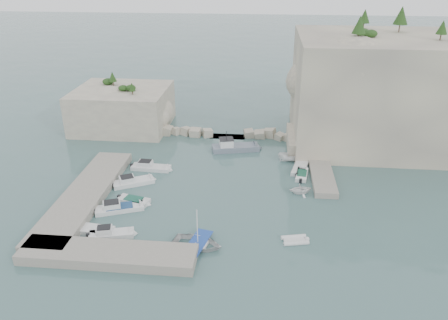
# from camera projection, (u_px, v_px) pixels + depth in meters

# --- Properties ---
(ground) EXTENTS (400.00, 400.00, 0.00)m
(ground) POSITION_uv_depth(u_px,v_px,m) (219.00, 202.00, 54.79)
(ground) COLOR #456867
(ground) RESTS_ON ground
(cliff_east) EXTENTS (26.00, 22.00, 17.00)m
(cliff_east) POSITION_uv_depth(u_px,v_px,m) (377.00, 90.00, 69.91)
(cliff_east) COLOR beige
(cliff_east) RESTS_ON ground
(cliff_terrace) EXTENTS (8.00, 10.00, 2.50)m
(cliff_terrace) POSITION_uv_depth(u_px,v_px,m) (313.00, 142.00, 69.35)
(cliff_terrace) COLOR beige
(cliff_terrace) RESTS_ON ground
(outcrop_west) EXTENTS (16.00, 14.00, 7.00)m
(outcrop_west) POSITION_uv_depth(u_px,v_px,m) (123.00, 108.00, 77.64)
(outcrop_west) COLOR beige
(outcrop_west) RESTS_ON ground
(quay_west) EXTENTS (5.00, 24.00, 1.10)m
(quay_west) POSITION_uv_depth(u_px,v_px,m) (85.00, 195.00, 55.16)
(quay_west) COLOR #9E9689
(quay_west) RESTS_ON ground
(quay_south) EXTENTS (18.00, 4.00, 1.10)m
(quay_south) POSITION_uv_depth(u_px,v_px,m) (108.00, 254.00, 44.17)
(quay_south) COLOR #9E9689
(quay_south) RESTS_ON ground
(ledge_east) EXTENTS (3.00, 16.00, 0.80)m
(ledge_east) POSITION_uv_depth(u_px,v_px,m) (320.00, 169.00, 62.44)
(ledge_east) COLOR #9E9689
(ledge_east) RESTS_ON ground
(breakwater) EXTENTS (28.00, 3.00, 1.40)m
(breakwater) POSITION_uv_depth(u_px,v_px,m) (227.00, 133.00, 74.43)
(breakwater) COLOR beige
(breakwater) RESTS_ON ground
(motorboat_a) EXTENTS (6.28, 2.24, 1.40)m
(motorboat_a) POSITION_uv_depth(u_px,v_px,m) (151.00, 169.00, 63.13)
(motorboat_a) COLOR silver
(motorboat_a) RESTS_ON ground
(motorboat_b) EXTENTS (6.23, 4.54, 1.40)m
(motorboat_b) POSITION_uv_depth(u_px,v_px,m) (134.00, 184.00, 59.08)
(motorboat_b) COLOR silver
(motorboat_b) RESTS_ON ground
(motorboat_c) EXTENTS (4.69, 2.65, 0.70)m
(motorboat_c) POSITION_uv_depth(u_px,v_px,m) (134.00, 202.00, 54.61)
(motorboat_c) COLOR silver
(motorboat_c) RESTS_ON ground
(motorboat_d) EXTENTS (6.58, 4.07, 1.40)m
(motorboat_d) POSITION_uv_depth(u_px,v_px,m) (120.00, 210.00, 52.93)
(motorboat_d) COLOR silver
(motorboat_d) RESTS_ON ground
(motorboat_e) EXTENTS (4.48, 2.24, 0.70)m
(motorboat_e) POSITION_uv_depth(u_px,v_px,m) (96.00, 232.00, 48.68)
(motorboat_e) COLOR silver
(motorboat_e) RESTS_ON ground
(motorboat_f) EXTENTS (5.51, 2.85, 1.40)m
(motorboat_f) POSITION_uv_depth(u_px,v_px,m) (112.00, 236.00, 47.96)
(motorboat_f) COLOR silver
(motorboat_f) RESTS_ON ground
(rowboat) EXTENTS (6.04, 4.90, 1.10)m
(rowboat) POSITION_uv_depth(u_px,v_px,m) (198.00, 246.00, 46.33)
(rowboat) COLOR silver
(rowboat) RESTS_ON ground
(inflatable_dinghy) EXTENTS (3.27, 2.11, 0.44)m
(inflatable_dinghy) POSITION_uv_depth(u_px,v_px,m) (295.00, 241.00, 47.13)
(inflatable_dinghy) COLOR silver
(inflatable_dinghy) RESTS_ON ground
(tender_east_a) EXTENTS (3.50, 3.21, 1.56)m
(tender_east_a) POSITION_uv_depth(u_px,v_px,m) (300.00, 193.00, 56.69)
(tender_east_a) COLOR white
(tender_east_a) RESTS_ON ground
(tender_east_b) EXTENTS (2.10, 4.48, 0.70)m
(tender_east_b) POSITION_uv_depth(u_px,v_px,m) (302.00, 177.00, 61.06)
(tender_east_b) COLOR white
(tender_east_b) RESTS_ON ground
(tender_east_c) EXTENTS (3.04, 5.87, 0.70)m
(tender_east_c) POSITION_uv_depth(u_px,v_px,m) (300.00, 170.00, 63.07)
(tender_east_c) COLOR silver
(tender_east_c) RESTS_ON ground
(tender_east_d) EXTENTS (4.43, 2.24, 1.63)m
(tender_east_d) POSITION_uv_depth(u_px,v_px,m) (292.00, 161.00, 65.75)
(tender_east_d) COLOR white
(tender_east_d) RESTS_ON ground
(work_boat) EXTENTS (8.40, 4.18, 2.20)m
(work_boat) POSITION_uv_depth(u_px,v_px,m) (235.00, 150.00, 69.35)
(work_boat) COLOR slate
(work_boat) RESTS_ON ground
(rowboat_mast) EXTENTS (0.10, 0.10, 4.20)m
(rowboat_mast) POSITION_uv_depth(u_px,v_px,m) (197.00, 225.00, 45.21)
(rowboat_mast) COLOR white
(rowboat_mast) RESTS_ON rowboat
(vegetation) EXTENTS (53.48, 13.88, 13.40)m
(vegetation) POSITION_uv_depth(u_px,v_px,m) (350.00, 28.00, 67.66)
(vegetation) COLOR #1E4219
(vegetation) RESTS_ON ground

